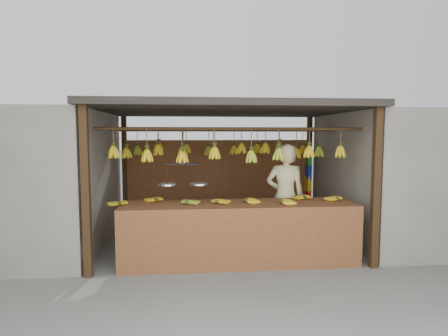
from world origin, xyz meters
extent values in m
plane|color=#5B5B57|center=(0.00, 0.00, 0.00)|extent=(80.00, 80.00, 0.00)
cube|color=black|center=(-2.00, -1.50, 1.15)|extent=(0.10, 0.10, 2.30)
cube|color=black|center=(2.00, -1.50, 1.15)|extent=(0.10, 0.10, 2.30)
cube|color=black|center=(-2.00, 1.50, 1.15)|extent=(0.10, 0.10, 2.30)
cube|color=black|center=(2.00, 1.50, 1.15)|extent=(0.10, 0.10, 2.30)
cube|color=black|center=(0.00, 0.00, 2.35)|extent=(4.30, 3.30, 0.10)
cylinder|color=black|center=(0.00, -1.00, 2.00)|extent=(4.00, 0.05, 0.05)
cylinder|color=black|center=(0.00, 0.00, 2.00)|extent=(4.00, 0.05, 0.05)
cylinder|color=black|center=(0.00, 1.00, 2.00)|extent=(4.00, 0.05, 0.05)
cube|color=brown|center=(0.00, 1.50, 0.90)|extent=(4.00, 0.06, 1.80)
cube|color=slate|center=(-3.60, 0.00, 1.15)|extent=(3.00, 3.00, 2.30)
cube|color=slate|center=(3.60, 0.00, 1.15)|extent=(3.00, 3.00, 2.30)
cube|color=brown|center=(0.10, -1.10, 0.86)|extent=(3.47, 0.77, 0.08)
cube|color=brown|center=(0.10, -1.49, 0.45)|extent=(3.47, 0.04, 0.90)
cube|color=black|center=(-1.54, -1.44, 0.41)|extent=(0.07, 0.07, 0.82)
cube|color=black|center=(1.73, -1.44, 0.41)|extent=(0.07, 0.07, 0.82)
cube|color=black|center=(-1.54, -0.76, 0.41)|extent=(0.07, 0.07, 0.82)
cube|color=black|center=(1.73, -0.76, 0.41)|extent=(0.07, 0.07, 0.82)
ellipsoid|color=gold|center=(-1.62, -1.19, 0.93)|extent=(0.29, 0.30, 0.06)
ellipsoid|color=gold|center=(-1.13, -0.91, 0.93)|extent=(0.29, 0.30, 0.06)
ellipsoid|color=#92A523|center=(-0.66, -1.19, 0.93)|extent=(0.28, 0.30, 0.06)
ellipsoid|color=gold|center=(-0.23, -1.17, 0.93)|extent=(0.29, 0.30, 0.06)
ellipsoid|color=gold|center=(0.20, -1.11, 0.93)|extent=(0.27, 0.22, 0.06)
ellipsoid|color=gold|center=(0.71, -1.25, 0.93)|extent=(0.25, 0.20, 0.06)
ellipsoid|color=gold|center=(1.16, -0.93, 0.93)|extent=(0.27, 0.29, 0.06)
ellipsoid|color=gold|center=(1.63, -1.08, 0.93)|extent=(0.28, 0.30, 0.06)
ellipsoid|color=gold|center=(-1.73, -0.96, 1.66)|extent=(0.16, 0.16, 0.28)
ellipsoid|color=gold|center=(-1.24, -1.04, 1.61)|extent=(0.16, 0.16, 0.28)
ellipsoid|color=gold|center=(-0.74, -0.98, 1.58)|extent=(0.16, 0.16, 0.28)
ellipsoid|color=gold|center=(-0.26, -1.02, 1.64)|extent=(0.16, 0.16, 0.28)
ellipsoid|color=#92A523|center=(0.29, -1.04, 1.59)|extent=(0.16, 0.16, 0.28)
ellipsoid|color=#92A523|center=(0.70, -1.03, 1.62)|extent=(0.16, 0.16, 0.28)
ellipsoid|color=gold|center=(1.19, -0.96, 1.65)|extent=(0.16, 0.16, 0.28)
ellipsoid|color=gold|center=(1.69, -0.97, 1.65)|extent=(0.16, 0.16, 0.28)
ellipsoid|color=gold|center=(-1.70, -0.05, 1.60)|extent=(0.16, 0.16, 0.28)
ellipsoid|color=gold|center=(-1.17, -0.04, 1.65)|extent=(0.16, 0.16, 0.28)
ellipsoid|color=gold|center=(-0.76, 0.05, 1.61)|extent=(0.16, 0.16, 0.28)
ellipsoid|color=#92A523|center=(-0.21, -0.02, 1.58)|extent=(0.16, 0.16, 0.28)
ellipsoid|color=gold|center=(0.28, 0.02, 1.67)|extent=(0.16, 0.16, 0.28)
ellipsoid|color=gold|center=(0.72, 0.03, 1.67)|extent=(0.16, 0.16, 0.28)
ellipsoid|color=gold|center=(1.26, -0.03, 1.59)|extent=(0.16, 0.16, 0.28)
ellipsoid|color=#92A523|center=(1.70, 0.02, 1.61)|extent=(0.16, 0.16, 0.28)
ellipsoid|color=#92A523|center=(-1.65, 0.96, 1.60)|extent=(0.16, 0.16, 0.28)
ellipsoid|color=gold|center=(-1.24, 1.03, 1.68)|extent=(0.16, 0.16, 0.28)
ellipsoid|color=gold|center=(-0.69, 1.03, 1.63)|extent=(0.16, 0.16, 0.28)
ellipsoid|color=#92A523|center=(-0.25, 1.05, 1.58)|extent=(0.16, 0.16, 0.28)
ellipsoid|color=gold|center=(0.27, 0.96, 1.61)|extent=(0.16, 0.16, 0.28)
ellipsoid|color=gold|center=(0.75, 1.00, 1.63)|extent=(0.16, 0.16, 0.28)
ellipsoid|color=gold|center=(1.21, 1.01, 1.68)|extent=(0.16, 0.16, 0.28)
ellipsoid|color=gold|center=(1.70, 1.00, 1.60)|extent=(0.16, 0.16, 0.28)
cylinder|color=black|center=(-0.72, -1.00, 1.74)|extent=(0.02, 0.02, 0.52)
cylinder|color=black|center=(-0.72, -1.00, 1.48)|extent=(0.51, 0.03, 0.02)
cylinder|color=silver|center=(-0.96, -1.00, 1.18)|extent=(0.28, 0.28, 0.02)
cylinder|color=silver|center=(-0.49, -1.00, 1.18)|extent=(0.28, 0.28, 0.02)
imported|color=beige|center=(0.96, -0.47, 0.88)|extent=(0.68, 0.49, 1.76)
cube|color=#199926|center=(1.94, 1.35, 1.41)|extent=(0.08, 0.26, 0.34)
cube|color=#1426BF|center=(1.94, 1.35, 1.11)|extent=(0.08, 0.26, 0.34)
cube|color=yellow|center=(1.94, 1.35, 0.85)|extent=(0.08, 0.26, 0.34)
cube|color=red|center=(1.94, 1.35, 0.54)|extent=(0.08, 0.26, 0.34)
camera|label=1|loc=(-0.63, -6.54, 1.91)|focal=30.00mm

